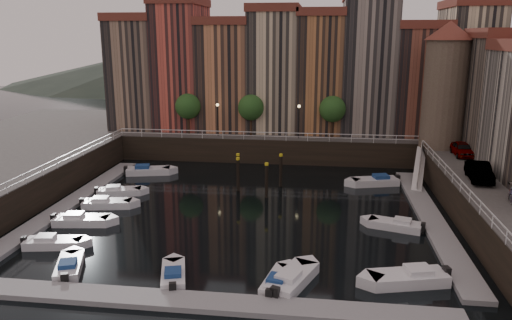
# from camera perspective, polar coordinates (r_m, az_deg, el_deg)

# --- Properties ---
(ground) EXTENTS (200.00, 200.00, 0.00)m
(ground) POSITION_cam_1_polar(r_m,az_deg,el_deg) (45.73, -1.30, -5.49)
(ground) COLOR black
(ground) RESTS_ON ground
(quay_far) EXTENTS (80.00, 20.00, 3.00)m
(quay_far) POSITION_cam_1_polar(r_m,az_deg,el_deg) (70.25, 1.93, 2.76)
(quay_far) COLOR black
(quay_far) RESTS_ON ground
(dock_left) EXTENTS (2.00, 28.00, 0.35)m
(dock_left) POSITION_cam_1_polar(r_m,az_deg,el_deg) (49.80, -20.31, -4.52)
(dock_left) COLOR gray
(dock_left) RESTS_ON ground
(dock_right) EXTENTS (2.00, 28.00, 0.35)m
(dock_right) POSITION_cam_1_polar(r_m,az_deg,el_deg) (45.26, 19.33, -6.30)
(dock_right) COLOR gray
(dock_right) RESTS_ON ground
(dock_near) EXTENTS (30.00, 2.00, 0.35)m
(dock_near) POSITION_cam_1_polar(r_m,az_deg,el_deg) (30.46, -6.39, -15.86)
(dock_near) COLOR gray
(dock_near) RESTS_ON ground
(mountains) EXTENTS (145.00, 100.00, 18.00)m
(mountains) POSITION_cam_1_polar(r_m,az_deg,el_deg) (152.81, 5.77, 11.29)
(mountains) COLOR #2D382D
(mountains) RESTS_ON ground
(far_terrace) EXTENTS (48.70, 10.30, 17.50)m
(far_terrace) POSITION_cam_1_polar(r_m,az_deg,el_deg) (66.28, 4.68, 10.29)
(far_terrace) COLOR #8A6E58
(far_terrace) RESTS_ON quay_far
(corner_tower) EXTENTS (5.20, 5.20, 13.80)m
(corner_tower) POSITION_cam_1_polar(r_m,az_deg,el_deg) (58.82, 20.82, 8.20)
(corner_tower) COLOR #6B5B4C
(corner_tower) RESTS_ON quay_right
(promenade_trees) EXTENTS (21.20, 3.20, 5.20)m
(promenade_trees) POSITION_cam_1_polar(r_m,az_deg,el_deg) (61.90, 0.02, 6.00)
(promenade_trees) COLOR black
(promenade_trees) RESTS_ON quay_far
(street_lamps) EXTENTS (10.36, 0.36, 4.18)m
(street_lamps) POSITION_cam_1_polar(r_m,az_deg,el_deg) (60.98, 0.21, 5.22)
(street_lamps) COLOR black
(street_lamps) RESTS_ON quay_far
(railings) EXTENTS (36.08, 34.04, 0.52)m
(railings) POSITION_cam_1_polar(r_m,az_deg,el_deg) (49.28, -0.46, 0.56)
(railings) COLOR white
(railings) RESTS_ON ground
(gangway) EXTENTS (2.78, 8.32, 3.73)m
(gangway) POSITION_cam_1_polar(r_m,az_deg,el_deg) (55.24, 18.17, -0.66)
(gangway) COLOR white
(gangway) RESTS_ON ground
(mooring_pilings) EXTENTS (4.76, 4.19, 3.78)m
(mooring_pilings) POSITION_cam_1_polar(r_m,az_deg,el_deg) (50.37, -0.03, -1.65)
(mooring_pilings) COLOR black
(mooring_pilings) RESTS_ON ground
(boat_left_0) EXTENTS (4.51, 2.28, 1.01)m
(boat_left_0) POSITION_cam_1_polar(r_m,az_deg,el_deg) (40.51, -22.26, -8.74)
(boat_left_0) COLOR silver
(boat_left_0) RESTS_ON ground
(boat_left_1) EXTENTS (4.86, 2.30, 1.09)m
(boat_left_1) POSITION_cam_1_polar(r_m,az_deg,el_deg) (44.24, -19.42, -6.51)
(boat_left_1) COLOR silver
(boat_left_1) RESTS_ON ground
(boat_left_2) EXTENTS (4.72, 2.44, 1.06)m
(boat_left_2) POSITION_cam_1_polar(r_m,az_deg,el_deg) (47.79, -16.77, -4.78)
(boat_left_2) COLOR silver
(boat_left_2) RESTS_ON ground
(boat_left_3) EXTENTS (4.55, 2.65, 1.02)m
(boat_left_3) POSITION_cam_1_polar(r_m,az_deg,el_deg) (51.10, -15.47, -3.48)
(boat_left_3) COLOR silver
(boat_left_3) RESTS_ON ground
(boat_left_4) EXTENTS (5.23, 2.93, 1.17)m
(boat_left_4) POSITION_cam_1_polar(r_m,az_deg,el_deg) (57.78, -12.32, -1.20)
(boat_left_4) COLOR silver
(boat_left_4) RESTS_ON ground
(boat_right_0) EXTENTS (5.36, 3.08, 1.20)m
(boat_right_0) POSITION_cam_1_polar(r_m,az_deg,el_deg) (33.86, 17.17, -12.75)
(boat_right_0) COLOR silver
(boat_right_0) RESTS_ON ground
(boat_right_2) EXTENTS (4.53, 2.78, 1.02)m
(boat_right_2) POSITION_cam_1_polar(r_m,az_deg,el_deg) (42.42, 15.75, -7.15)
(boat_right_2) COLOR silver
(boat_right_2) RESTS_ON ground
(boat_right_4) EXTENTS (5.24, 3.08, 1.17)m
(boat_right_4) POSITION_cam_1_polar(r_m,az_deg,el_deg) (53.90, 13.54, -2.38)
(boat_right_4) COLOR silver
(boat_right_4) RESTS_ON ground
(boat_near_0) EXTENTS (2.83, 4.34, 0.98)m
(boat_near_0) POSITION_cam_1_polar(r_m,az_deg,el_deg) (36.25, -20.57, -11.32)
(boat_near_0) COLOR silver
(boat_near_0) RESTS_ON ground
(boat_near_1) EXTENTS (2.51, 4.25, 0.95)m
(boat_near_1) POSITION_cam_1_polar(r_m,az_deg,el_deg) (33.39, -9.43, -12.84)
(boat_near_1) COLOR silver
(boat_near_1) RESTS_ON ground
(boat_near_2) EXTENTS (2.24, 4.25, 0.95)m
(boat_near_2) POSITION_cam_1_polar(r_m,az_deg,el_deg) (32.21, 2.59, -13.71)
(boat_near_2) COLOR silver
(boat_near_2) RESTS_ON ground
(boat_near_3) EXTENTS (3.37, 5.01, 1.13)m
(boat_near_3) POSITION_cam_1_polar(r_m,az_deg,el_deg) (32.37, 4.09, -13.47)
(boat_near_3) COLOR silver
(boat_near_3) RESTS_ON ground
(car_a) EXTENTS (1.72, 4.28, 1.46)m
(car_a) POSITION_cam_1_polar(r_m,az_deg,el_deg) (56.03, 22.48, 1.07)
(car_a) COLOR gray
(car_a) RESTS_ON quay_right
(car_b) EXTENTS (2.03, 4.89, 1.57)m
(car_b) POSITION_cam_1_polar(r_m,az_deg,el_deg) (47.11, 24.15, -1.35)
(car_b) COLOR gray
(car_b) RESTS_ON quay_right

